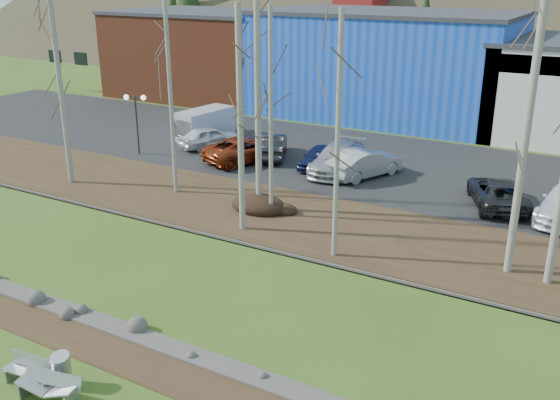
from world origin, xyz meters
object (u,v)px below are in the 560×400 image
Objects in this scene: litter_bin at (62,372)px; car_2 at (246,149)px; bench_intact at (32,371)px; car_4 at (319,157)px; car_1 at (272,145)px; street_lamp at (136,108)px; car_6 at (497,192)px; car_3 at (338,159)px; van_grey at (203,124)px; bench_damaged at (49,387)px; car_0 at (209,137)px; car_5 at (365,163)px.

car_2 is at bearing 109.32° from litter_bin.
bench_intact is 0.46× the size of car_4.
car_1 is 0.84× the size of car_2.
car_4 is (11.35, 3.09, -2.36)m from street_lamp.
litter_bin is 22.24m from car_6.
bench_intact is 22.47m from car_3.
car_2 is (-7.43, 21.20, 0.44)m from litter_bin.
car_2 is 1.45× the size of car_4.
car_6 is at bearing -3.25° from van_grey.
car_4 reaches higher than bench_damaged.
car_4 is (-3.12, 22.87, 0.38)m from bench_damaged.
car_0 is at bearing -37.30° from van_grey.
car_2 is at bearing -23.59° from van_grey.
bench_intact is 22.41m from car_5.
car_0 reaches higher than litter_bin.
bench_damaged is at bearing -18.59° from bench_intact.
car_3 is 1.76m from car_5.
street_lamp is 0.92× the size of car_0.
car_4 is at bearing 97.54° from litter_bin.
car_4 is at bearing 17.43° from car_5.
bench_intact is 23.92m from street_lamp.
car_2 reaches higher than litter_bin.
car_2 is (-0.96, -1.55, 0.00)m from car_1.
car_6 is at bearing 62.15° from bench_intact.
street_lamp is 14.88m from car_5.
bench_intact is at bearing 155.80° from bench_damaged.
car_1 is at bearing 4.51° from street_lamp.
car_3 is 9.38m from car_6.
car_5 is at bearing 78.39° from bench_damaged.
car_5 is 7.63m from car_6.
car_6 is at bearing -11.61° from car_4.
bench_damaged is 0.49× the size of car_4.
car_5 reaches higher than car_4.
car_5 is (-0.03, 22.60, 0.53)m from bench_damaged.
car_3 reaches higher than car_1.
car_0 is at bearing 170.44° from car_3.
car_2 is at bearing 97.54° from bench_damaged.
bench_damaged is at bearing -74.10° from litter_bin.
street_lamp reaches higher than bench_damaged.
bench_intact is 0.36× the size of car_5.
car_1 is (-6.64, 23.37, 0.50)m from bench_damaged.
bench_damaged is 23.11m from car_2.
car_0 is at bearing 108.33° from bench_intact.
car_2 is at bearing -24.98° from car_6.
car_1 is at bearing -100.20° from car_2.
car_6 reaches higher than bench_damaged.
car_5 is (0.95, 22.39, 0.51)m from bench_intact.
van_grey is (-11.62, 2.57, 0.19)m from car_3.
car_1 is at bearing 97.69° from bench_intact.
van_grey is at bearing -19.54° from car_0.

